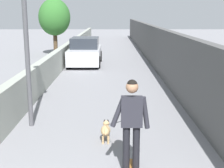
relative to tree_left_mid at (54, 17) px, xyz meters
name	(u,v)px	position (x,y,z in m)	size (l,w,h in m)	color
ground_plane	(109,67)	(-5.00, -3.77, -2.58)	(80.00, 80.00, 0.00)	gray
wall_left	(56,63)	(-7.00, -1.25, -2.03)	(48.00, 0.30, 1.11)	#999E93
fence_right	(162,52)	(-7.00, -6.29, -1.50)	(48.00, 0.30, 2.17)	#4C4C4C
tree_left_mid	(54,17)	(0.00, 0.00, 0.00)	(2.15, 2.15, 3.85)	#473523
lamp_post	(24,7)	(-13.94, -1.80, 0.44)	(0.36, 0.36, 4.44)	#4C4C51
person_skateboarder	(132,118)	(-16.42, -4.26, -1.51)	(0.23, 0.71, 1.68)	black
dog	(106,130)	(-14.95, -3.78, -2.31)	(1.79, 0.61, 1.06)	tan
car_near	(85,52)	(-4.08, -2.40, -1.87)	(3.82, 1.80, 1.54)	silver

